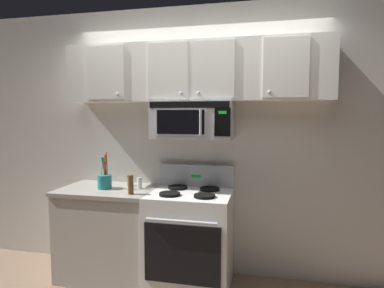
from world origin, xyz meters
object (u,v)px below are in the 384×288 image
(stove_range, at_px, (190,237))
(spice_jar, at_px, (129,181))
(pepper_mill, at_px, (131,185))
(utensil_crock_teal, at_px, (105,180))
(salt_shaker, at_px, (140,183))
(over_range_microwave, at_px, (193,120))

(stove_range, xyz_separation_m, spice_jar, (-0.68, 0.15, 0.48))
(pepper_mill, distance_m, spice_jar, 0.37)
(spice_jar, bearing_deg, pepper_mill, -64.20)
(utensil_crock_teal, xyz_separation_m, pepper_mill, (0.34, -0.16, 0.00))
(utensil_crock_teal, distance_m, salt_shaker, 0.35)
(salt_shaker, bearing_deg, over_range_microwave, 8.07)
(stove_range, bearing_deg, spice_jar, 167.61)
(salt_shaker, relative_size, spice_jar, 1.04)
(over_range_microwave, height_order, salt_shaker, over_range_microwave)
(salt_shaker, height_order, spice_jar, salt_shaker)
(stove_range, relative_size, utensil_crock_teal, 3.14)
(utensil_crock_teal, relative_size, salt_shaker, 3.23)
(stove_range, relative_size, salt_shaker, 10.13)
(pepper_mill, relative_size, spice_jar, 1.67)
(salt_shaker, bearing_deg, utensil_crock_teal, -169.25)
(over_range_microwave, relative_size, spice_jar, 7.12)
(stove_range, height_order, salt_shaker, stove_range)
(stove_range, distance_m, utensil_crock_teal, 1.01)
(stove_range, distance_m, over_range_microwave, 1.11)
(stove_range, height_order, over_range_microwave, over_range_microwave)
(salt_shaker, bearing_deg, spice_jar, 145.77)
(pepper_mill, bearing_deg, over_range_microwave, 30.06)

